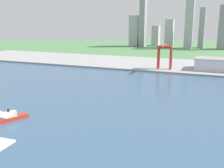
{
  "coord_description": "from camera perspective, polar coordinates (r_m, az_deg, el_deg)",
  "views": [
    {
      "loc": [
        64.3,
        56.3,
        70.43
      ],
      "look_at": [
        -10.83,
        239.45,
        23.71
      ],
      "focal_mm": 42.41,
      "sensor_mm": 36.0,
      "label": 1
    }
  ],
  "objects": [
    {
      "name": "industrial_pier",
      "position": [
        443.86,
        13.73,
        3.93
      ],
      "size": [
        840.0,
        140.0,
        2.5
      ],
      "primitive_type": "cube",
      "color": "#989798",
      "rests_on": "ground"
    },
    {
      "name": "port_crane_red",
      "position": [
        394.06,
        11.3,
        6.91
      ],
      "size": [
        20.45,
        39.54,
        36.6
      ],
      "color": "#B72D23",
      "rests_on": "industrial_pier"
    },
    {
      "name": "ground_plane",
      "position": [
        261.69,
        7.25,
        -2.44
      ],
      "size": [
        2400.0,
        2400.0,
        0.0
      ],
      "primitive_type": "plane",
      "color": "#4E7E4C"
    },
    {
      "name": "warehouse_main",
      "position": [
        411.45,
        22.2,
        3.98
      ],
      "size": [
        68.46,
        40.86,
        16.88
      ],
      "color": "silver",
      "rests_on": "industrial_pier"
    },
    {
      "name": "distant_skyline",
      "position": [
        764.73,
        13.53,
        11.43
      ],
      "size": [
        297.38,
        74.34,
        134.45
      ],
      "color": "#A6A8AF",
      "rests_on": "ground"
    },
    {
      "name": "water_bay",
      "position": [
        206.95,
        2.85,
        -6.61
      ],
      "size": [
        840.0,
        360.0,
        0.15
      ],
      "primitive_type": "cube",
      "color": "#385675",
      "rests_on": "ground"
    },
    {
      "name": "tugboat_small",
      "position": [
        207.54,
        -20.81,
        -6.68
      ],
      "size": [
        14.49,
        23.06,
        9.25
      ],
      "color": "#B22D1E",
      "rests_on": "water_bay"
    }
  ]
}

